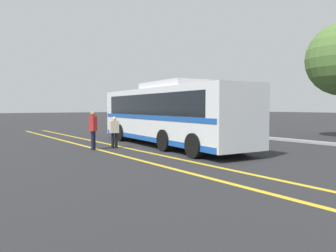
# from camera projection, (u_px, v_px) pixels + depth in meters

# --- Properties ---
(ground_plane) EXTENTS (220.00, 220.00, 0.00)m
(ground_plane) POSITION_uv_depth(u_px,v_px,m) (181.00, 147.00, 16.62)
(ground_plane) COLOR #262628
(lane_strip_0) EXTENTS (31.39, 0.20, 0.01)m
(lane_strip_0) POSITION_uv_depth(u_px,v_px,m) (131.00, 149.00, 15.83)
(lane_strip_0) COLOR gold
(lane_strip_0) RESTS_ON ground_plane
(lane_strip_1) EXTENTS (31.39, 0.20, 0.01)m
(lane_strip_1) POSITION_uv_depth(u_px,v_px,m) (105.00, 151.00, 15.02)
(lane_strip_1) COLOR gold
(lane_strip_1) RESTS_ON ground_plane
(curb_strip) EXTENTS (39.39, 0.36, 0.15)m
(curb_strip) POSITION_uv_depth(u_px,v_px,m) (258.00, 137.00, 21.29)
(curb_strip) COLOR #99999E
(curb_strip) RESTS_ON ground_plane
(transit_bus) EXTENTS (11.86, 3.56, 3.30)m
(transit_bus) POSITION_uv_depth(u_px,v_px,m) (168.00, 113.00, 17.00)
(transit_bus) COLOR silver
(transit_bus) RESTS_ON ground_plane
(parked_car_0) EXTENTS (4.77, 2.20, 1.47)m
(parked_car_0) POSITION_uv_depth(u_px,v_px,m) (145.00, 122.00, 29.04)
(parked_car_0) COLOR olive
(parked_car_0) RESTS_ON ground_plane
(parked_car_1) EXTENTS (4.36, 2.27, 1.40)m
(parked_car_1) POSITION_uv_depth(u_px,v_px,m) (184.00, 124.00, 24.63)
(parked_car_1) COLOR #335B33
(parked_car_1) RESTS_ON ground_plane
(pedestrian_0) EXTENTS (0.28, 0.45, 1.56)m
(pedestrian_0) POSITION_uv_depth(u_px,v_px,m) (114.00, 130.00, 16.08)
(pedestrian_0) COLOR black
(pedestrian_0) RESTS_ON ground_plane
(pedestrian_1) EXTENTS (0.44, 0.46, 1.83)m
(pedestrian_1) POSITION_uv_depth(u_px,v_px,m) (93.00, 128.00, 15.50)
(pedestrian_1) COLOR #191E38
(pedestrian_1) RESTS_ON ground_plane
(bus_stop_sign) EXTENTS (0.07, 0.40, 2.71)m
(bus_stop_sign) POSITION_uv_depth(u_px,v_px,m) (110.00, 112.00, 22.51)
(bus_stop_sign) COLOR #59595E
(bus_stop_sign) RESTS_ON ground_plane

